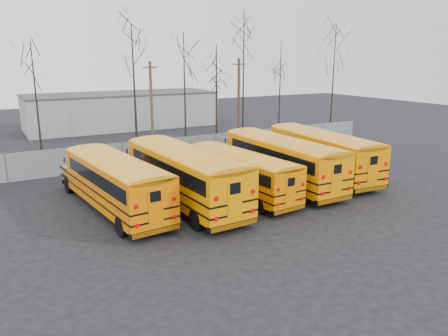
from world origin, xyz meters
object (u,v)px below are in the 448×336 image
bus_d (280,157)px  bus_a (114,179)px  utility_pole_left (152,107)px  bus_e (320,150)px  bus_b (183,171)px  utility_pole_right (239,101)px  bus_c (240,170)px

bus_d → bus_a: bearing=177.7°
bus_a → utility_pole_left: size_ratio=1.42×
bus_e → bus_d: bearing=-168.4°
bus_b → bus_a: bearing=165.4°
bus_e → bus_a: bearing=-174.9°
bus_d → bus_e: bearing=6.6°
bus_e → utility_pole_right: utility_pole_right is taller
bus_c → bus_e: bus_e is taller
utility_pole_right → bus_a: bearing=-150.6°
bus_b → utility_pole_right: 18.58m
bus_d → bus_e: bus_d is taller
bus_e → utility_pole_right: 13.27m
utility_pole_left → utility_pole_right: size_ratio=0.97×
bus_a → bus_d: 10.87m
bus_b → bus_e: (10.99, 0.87, -0.06)m
bus_b → utility_pole_left: utility_pole_left is taller
bus_a → bus_c: bearing=-13.8°
bus_d → utility_pole_left: size_ratio=1.48×
bus_b → utility_pole_left: (3.30, 13.71, 2.11)m
bus_c → bus_a: bearing=166.7°
bus_a → utility_pole_left: (7.02, 12.94, 2.26)m
bus_a → bus_b: bearing=-17.6°
utility_pole_left → utility_pole_right: (8.83, 0.19, 0.11)m
bus_e → bus_b: bearing=-170.8°
bus_e → utility_pole_right: (1.15, 13.03, 2.28)m
bus_c → utility_pole_right: size_ratio=1.25×
bus_e → utility_pole_right: bearing=89.6°
bus_d → bus_e: (3.84, 0.47, -0.01)m
bus_b → utility_pole_right: bearing=45.9°
bus_b → bus_d: (7.15, 0.40, -0.06)m
bus_a → bus_b: bus_b is taller
bus_a → bus_d: bus_d is taller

